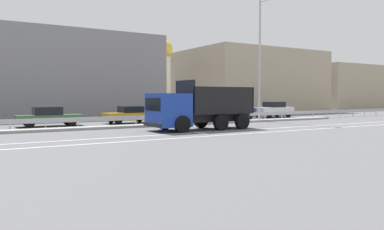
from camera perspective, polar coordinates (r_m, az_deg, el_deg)
name	(u,v)px	position (r m, az deg, el deg)	size (l,w,h in m)	color
ground_plane	(204,126)	(27.84, 1.79, -1.71)	(320.00, 320.00, 0.00)	#565659
lane_strip_0	(217,132)	(23.58, 3.86, -2.54)	(55.99, 0.16, 0.01)	silver
lane_strip_1	(236,134)	(22.02, 6.74, -2.93)	(55.99, 0.16, 0.01)	silver
median_island	(192,124)	(29.26, -0.01, -1.31)	(30.79, 1.10, 0.18)	gray
median_guardrail	(185,117)	(30.14, -1.04, -0.28)	(55.99, 0.09, 0.78)	#9EA0A5
dump_truck	(190,111)	(24.48, -0.38, 0.57)	(7.31, 2.74, 3.26)	#19389E
median_road_sign	(199,107)	(29.54, 1.08, 1.19)	(0.85, 0.16, 2.50)	white
street_lamp_1	(261,55)	(33.46, 10.50, 8.98)	(0.71, 2.56, 10.56)	#ADADB2
parked_car_2	(49,117)	(29.64, -20.96, -0.23)	(4.67, 1.80, 1.44)	#335B33
parked_car_3	(130,115)	(31.33, -9.48, 0.06)	(4.25, 1.98, 1.41)	#B27A14
parked_car_4	(188,112)	(34.16, -0.54, 0.44)	(4.69, 2.03, 1.53)	maroon
parked_car_5	(234,111)	(36.91, 6.37, 0.59)	(4.18, 2.08, 1.53)	navy
parked_car_6	(273,110)	(40.15, 12.30, 0.79)	(4.84, 2.08, 1.65)	silver
background_building_0	(45,76)	(43.11, -21.56, 5.62)	(23.42, 11.34, 8.89)	gray
background_building_1	(249,82)	(53.72, 8.72, 4.95)	(18.20, 13.27, 8.43)	tan
background_building_2	(345,88)	(75.07, 22.34, 3.81)	(23.02, 14.34, 7.49)	tan
church_tower	(163,76)	(60.04, -4.47, 5.99)	(3.60, 3.60, 12.17)	silver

